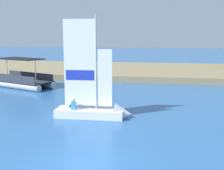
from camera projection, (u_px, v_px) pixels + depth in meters
The scene contains 5 objects.
ground_plane at pixel (79, 166), 10.88m from camera, with size 200.00×200.00×0.00m, color #2D609E.
shore_bank at pixel (138, 71), 37.07m from camera, with size 80.00×15.49×0.64m, color #897A56.
wooden_dock at pixel (28, 81), 29.86m from camera, with size 1.45×4.08×0.37m, color brown.
sailboat at pixel (100, 109), 17.24m from camera, with size 4.64×1.55×6.47m.
pontoon_boat at pixel (21, 80), 27.10m from camera, with size 6.92×4.65×2.73m.
Camera 1 is at (2.96, -9.83, 4.91)m, focal length 45.97 mm.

